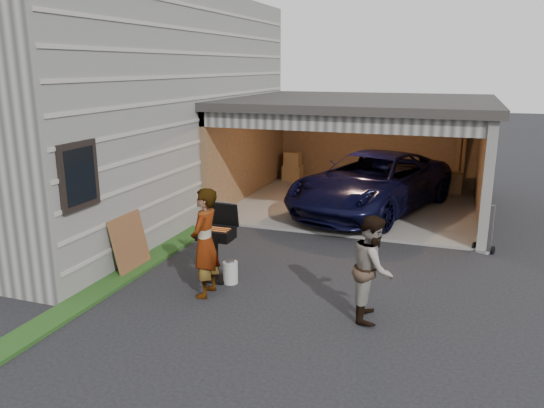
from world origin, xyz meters
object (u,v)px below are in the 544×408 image
Objects in this scene: bbq_grill at (217,236)px; woman at (205,243)px; minivan at (372,185)px; plywood_panel at (130,243)px; hand_truck at (483,243)px; propane_tank at (230,272)px; man at (372,268)px.

woman is at bearing -81.43° from bbq_grill.
minivan is 5.07× the size of plywood_panel.
bbq_grill is at bearing -123.99° from hand_truck.
propane_tank is (0.28, -0.07, -0.62)m from bbq_grill.
bbq_grill is 5.52m from hand_truck.
hand_truck reaches higher than propane_tank.
propane_tank is at bearing -121.61° from hand_truck.
plywood_panel is at bearing -109.57° from woman.
bbq_grill is at bearing 165.11° from propane_tank.
man reaches higher than bbq_grill.
woman is at bearing 84.21° from man.
plywood_panel is (-1.74, -0.11, -0.28)m from bbq_grill.
propane_tank is 0.37× the size of plywood_panel.
minivan is 6.29m from woman.
man is at bearing 89.03° from woman.
man reaches higher than propane_tank.
minivan is at bearing 160.92° from woman.
propane_tank is 0.38× the size of hand_truck.
man is 2.88m from bbq_grill.
minivan is 3.55m from hand_truck.
woman reaches higher than bbq_grill.
bbq_grill is (-1.86, -5.37, 0.06)m from minivan.
plywood_panel is at bearing 76.54° from man.
bbq_grill reaches higher than plywood_panel.
man is 4.60m from plywood_panel.
man reaches higher than hand_truck.
woman is at bearing -107.10° from propane_tank.
bbq_grill is 0.68m from propane_tank.
man is 1.56× the size of hand_truck.
man is at bearing -93.21° from hand_truck.
hand_truck is (2.67, -2.28, -0.55)m from minivan.
plywood_panel is (-3.60, -5.48, -0.23)m from minivan.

